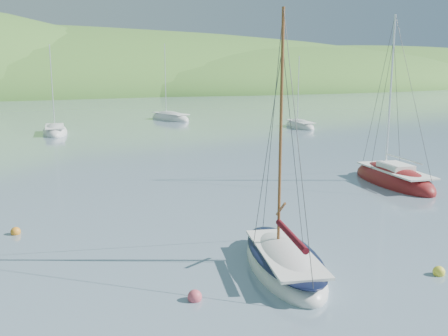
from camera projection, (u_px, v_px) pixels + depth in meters
name	position (u px, v px, depth m)	size (l,w,h in m)	color
ground	(313.00, 277.00, 18.43)	(700.00, 700.00, 0.00)	slate
daysailer_white	(284.00, 263.00, 19.14)	(4.31, 7.25, 10.50)	silver
sloop_red	(393.00, 180.00, 33.41)	(4.26, 8.48, 11.99)	maroon
distant_sloop_a	(55.00, 132.00, 59.06)	(3.81, 8.21, 11.29)	silver
distant_sloop_b	(170.00, 119.00, 75.10)	(5.08, 9.04, 12.21)	silver
distant_sloop_d	(300.00, 126.00, 65.45)	(3.68, 7.32, 9.99)	silver
mooring_buoys	(198.00, 265.00, 19.26)	(14.35, 12.42, 0.48)	yellow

